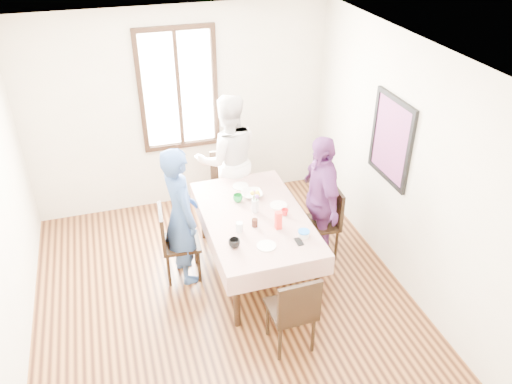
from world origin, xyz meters
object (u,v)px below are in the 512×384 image
Objects in this scene: person_left at (180,216)px; chair_far at (229,187)px; person_right at (319,199)px; chair_right at (319,223)px; chair_left at (181,243)px; chair_near at (291,309)px; person_far at (228,160)px; dining_table at (255,244)px.

chair_far is at bearing -47.61° from person_left.
chair_right is at bearing 93.48° from person_right.
chair_left and chair_far have the same top height.
chair_right and chair_near have the same top height.
person_far reaches higher than chair_far.
chair_left is 0.57× the size of person_right.
chair_right is 0.34m from person_right.
person_left is at bearing 94.19° from chair_left.
person_far is (0.80, 1.00, 0.06)m from person_left.
chair_right is at bearing 54.96° from chair_near.
person_left is 1.60m from person_right.
person_far is (0.82, 1.00, 0.42)m from chair_left.
chair_left is 0.52× the size of person_far.
chair_far is 0.52× the size of person_far.
chair_far is at bearing 90.00° from dining_table.
person_right is (0.80, 1.23, 0.34)m from chair_near.
chair_right is 0.56× the size of person_left.
chair_near is 1.60m from person_left.
chair_left is at bearing 89.88° from chair_right.
person_left reaches higher than chair_right.
person_left reaches higher than chair_left.
person_left is 0.93× the size of person_far.
chair_far is at bearing -141.14° from person_right.
chair_left is at bearing 52.00° from person_far.
dining_table is 1.18m from chair_far.
chair_left is 1.57m from chair_near.
dining_table is 1.08× the size of person_right.
dining_table is 0.98× the size of person_far.
dining_table is 0.91m from person_right.
person_far reaches higher than chair_near.
person_left reaches higher than chair_near.
chair_right is (1.64, -0.11, 0.00)m from chair_left.
dining_table is 1.05× the size of person_left.
person_right is at bearing 129.54° from chair_far.
chair_near is (-0.82, -1.23, 0.00)m from chair_right.
person_left is (0.02, 0.00, 0.36)m from chair_left.
chair_right is 1.66m from person_left.
chair_far is 1.34m from person_left.
person_right reaches higher than chair_near.
chair_right is at bearing 3.73° from dining_table.
chair_left is 1.65m from chair_right.
chair_left and chair_near have the same top height.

